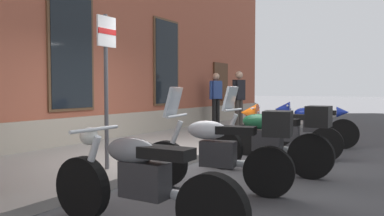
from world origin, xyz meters
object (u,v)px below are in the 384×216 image
at_px(motorcycle_green_touring, 271,138).
at_px(motorcycle_orange_sport, 280,128).
at_px(motorcycle_grey_naked, 139,181).
at_px(pedestrian_blue_top, 216,95).
at_px(motorcycle_silver_touring, 223,149).
at_px(pedestrian_dark_jacket, 239,96).
at_px(motorcycle_blue_sport, 308,122).
at_px(parking_sign, 106,69).

xyz_separation_m(motorcycle_green_touring, motorcycle_orange_sport, (1.45, 0.33, -0.00)).
distance_m(motorcycle_grey_naked, motorcycle_orange_sport, 4.34).
distance_m(motorcycle_orange_sport, pedestrian_blue_top, 5.73).
relative_size(motorcycle_silver_touring, pedestrian_dark_jacket, 1.14).
xyz_separation_m(motorcycle_silver_touring, pedestrian_blue_top, (7.12, 3.81, 0.55)).
xyz_separation_m(motorcycle_green_touring, motorcycle_blue_sport, (3.05, 0.22, -0.00)).
bearing_deg(motorcycle_blue_sport, motorcycle_grey_naked, 179.87).
xyz_separation_m(motorcycle_silver_touring, pedestrian_dark_jacket, (6.43, 2.66, 0.55)).
relative_size(motorcycle_grey_naked, motorcycle_orange_sport, 0.99).
height_order(motorcycle_orange_sport, pedestrian_blue_top, pedestrian_blue_top).
relative_size(motorcycle_green_touring, motorcycle_orange_sport, 0.98).
bearing_deg(motorcycle_orange_sport, motorcycle_green_touring, -167.04).
relative_size(motorcycle_green_touring, parking_sign, 0.91).
distance_m(motorcycle_orange_sport, pedestrian_dark_jacket, 4.50).
bearing_deg(motorcycle_blue_sport, motorcycle_orange_sport, 175.83).
distance_m(motorcycle_blue_sport, pedestrian_dark_jacket, 3.40).
height_order(motorcycle_grey_naked, pedestrian_blue_top, pedestrian_blue_top).
distance_m(motorcycle_grey_naked, motorcycle_blue_sport, 5.94).
bearing_deg(motorcycle_silver_touring, motorcycle_blue_sport, 0.50).
relative_size(motorcycle_blue_sport, parking_sign, 0.88).
bearing_deg(motorcycle_grey_naked, motorcycle_orange_sport, 1.37).
distance_m(motorcycle_grey_naked, motorcycle_silver_touring, 1.60).
bearing_deg(motorcycle_silver_touring, pedestrian_blue_top, 28.17).
xyz_separation_m(pedestrian_blue_top, parking_sign, (-7.27, -1.98, 0.49)).
xyz_separation_m(motorcycle_green_touring, pedestrian_blue_top, (5.82, 3.99, 0.55)).
height_order(motorcycle_silver_touring, pedestrian_dark_jacket, pedestrian_dark_jacket).
height_order(motorcycle_grey_naked, motorcycle_blue_sport, motorcycle_blue_sport).
xyz_separation_m(pedestrian_dark_jacket, parking_sign, (-6.58, -0.83, 0.49)).
xyz_separation_m(motorcycle_silver_touring, motorcycle_blue_sport, (4.34, 0.04, 0.00)).
bearing_deg(motorcycle_grey_naked, motorcycle_blue_sport, -0.13).
relative_size(motorcycle_green_touring, pedestrian_blue_top, 1.19).
xyz_separation_m(motorcycle_orange_sport, motorcycle_blue_sport, (1.60, -0.12, -0.00)).
xyz_separation_m(motorcycle_silver_touring, parking_sign, (-0.15, 1.83, 1.04)).
bearing_deg(motorcycle_grey_naked, pedestrian_dark_jacket, 18.02).
distance_m(motorcycle_green_touring, motorcycle_orange_sport, 1.48).
bearing_deg(motorcycle_blue_sport, pedestrian_dark_jacket, 51.48).
distance_m(motorcycle_silver_touring, motorcycle_green_touring, 1.31).
xyz_separation_m(motorcycle_grey_naked, parking_sign, (1.44, 1.78, 1.12)).
height_order(motorcycle_grey_naked, motorcycle_orange_sport, motorcycle_orange_sport).
bearing_deg(motorcycle_green_touring, pedestrian_blue_top, 34.41).
xyz_separation_m(motorcycle_blue_sport, pedestrian_blue_top, (2.77, 3.77, 0.55)).
height_order(motorcycle_silver_touring, parking_sign, parking_sign).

